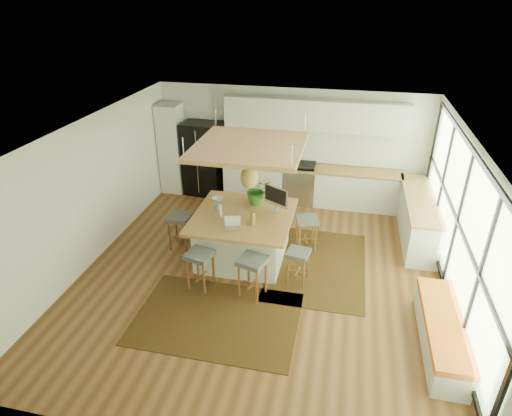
% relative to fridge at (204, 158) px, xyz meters
% --- Properties ---
extents(floor, '(7.00, 7.00, 0.00)m').
position_rel_fridge_xyz_m(floor, '(2.14, -3.20, -0.93)').
color(floor, '#533017').
rests_on(floor, ground).
extents(ceiling, '(7.00, 7.00, 0.00)m').
position_rel_fridge_xyz_m(ceiling, '(2.14, -3.20, 1.78)').
color(ceiling, white).
rests_on(ceiling, ground).
extents(wall_back, '(6.50, 0.00, 6.50)m').
position_rel_fridge_xyz_m(wall_back, '(2.14, 0.30, 0.42)').
color(wall_back, silver).
rests_on(wall_back, ground).
extents(wall_front, '(6.50, 0.00, 6.50)m').
position_rel_fridge_xyz_m(wall_front, '(2.14, -6.70, 0.42)').
color(wall_front, silver).
rests_on(wall_front, ground).
extents(wall_left, '(0.00, 7.00, 7.00)m').
position_rel_fridge_xyz_m(wall_left, '(-1.11, -3.20, 0.42)').
color(wall_left, silver).
rests_on(wall_left, ground).
extents(wall_right, '(0.00, 7.00, 7.00)m').
position_rel_fridge_xyz_m(wall_right, '(5.39, -3.20, 0.42)').
color(wall_right, silver).
rests_on(wall_right, ground).
extents(window_wall, '(0.10, 6.20, 2.60)m').
position_rel_fridge_xyz_m(window_wall, '(5.36, -3.20, 0.47)').
color(window_wall, black).
rests_on(window_wall, wall_right).
extents(pantry, '(0.55, 0.60, 2.25)m').
position_rel_fridge_xyz_m(pantry, '(-0.81, -0.02, 0.20)').
color(pantry, silver).
rests_on(pantry, floor).
extents(back_counter_base, '(4.20, 0.60, 0.88)m').
position_rel_fridge_xyz_m(back_counter_base, '(2.69, -0.02, -0.49)').
color(back_counter_base, silver).
rests_on(back_counter_base, floor).
extents(back_counter_top, '(4.24, 0.64, 0.05)m').
position_rel_fridge_xyz_m(back_counter_top, '(2.69, -0.02, -0.03)').
color(back_counter_top, olive).
rests_on(back_counter_top, back_counter_base).
extents(backsplash, '(4.20, 0.02, 0.80)m').
position_rel_fridge_xyz_m(backsplash, '(2.69, 0.28, 0.43)').
color(backsplash, white).
rests_on(backsplash, wall_back).
extents(upper_cabinets, '(4.20, 0.34, 0.70)m').
position_rel_fridge_xyz_m(upper_cabinets, '(2.69, 0.12, 1.22)').
color(upper_cabinets, silver).
rests_on(upper_cabinets, wall_back).
extents(range, '(0.76, 0.62, 1.00)m').
position_rel_fridge_xyz_m(range, '(2.44, -0.02, -0.43)').
color(range, '#A5A5AA').
rests_on(range, floor).
extents(right_counter_base, '(0.60, 2.50, 0.88)m').
position_rel_fridge_xyz_m(right_counter_base, '(5.07, -1.20, -0.49)').
color(right_counter_base, silver).
rests_on(right_counter_base, floor).
extents(right_counter_top, '(0.64, 2.54, 0.05)m').
position_rel_fridge_xyz_m(right_counter_top, '(5.07, -1.20, -0.03)').
color(right_counter_top, olive).
rests_on(right_counter_top, right_counter_base).
extents(window_bench, '(0.52, 2.00, 0.50)m').
position_rel_fridge_xyz_m(window_bench, '(5.09, -4.40, -0.68)').
color(window_bench, silver).
rests_on(window_bench, floor).
extents(ceiling_panel, '(1.86, 1.86, 0.80)m').
position_rel_fridge_xyz_m(ceiling_panel, '(1.84, -2.80, 1.12)').
color(ceiling_panel, olive).
rests_on(ceiling_panel, ceiling).
extents(rug_near, '(2.60, 1.80, 0.01)m').
position_rel_fridge_xyz_m(rug_near, '(1.70, -4.54, -0.92)').
color(rug_near, black).
rests_on(rug_near, floor).
extents(rug_right, '(1.80, 2.60, 0.01)m').
position_rel_fridge_xyz_m(rug_right, '(3.14, -2.71, -0.92)').
color(rug_right, black).
rests_on(rug_right, floor).
extents(fridge, '(0.98, 0.80, 1.84)m').
position_rel_fridge_xyz_m(fridge, '(0.00, 0.00, 0.00)').
color(fridge, black).
rests_on(fridge, floor).
extents(island, '(1.85, 1.85, 0.93)m').
position_rel_fridge_xyz_m(island, '(1.69, -2.71, -0.46)').
color(island, olive).
rests_on(island, floor).
extents(stool_near_left, '(0.50, 0.50, 0.72)m').
position_rel_fridge_xyz_m(stool_near_left, '(1.20, -3.81, -0.57)').
color(stool_near_left, '#43494A').
rests_on(stool_near_left, floor).
extents(stool_near_right, '(0.54, 0.54, 0.75)m').
position_rel_fridge_xyz_m(stool_near_right, '(2.13, -3.84, -0.57)').
color(stool_near_right, '#43494A').
rests_on(stool_near_right, floor).
extents(stool_right_front, '(0.43, 0.43, 0.64)m').
position_rel_fridge_xyz_m(stool_right_front, '(2.83, -3.29, -0.57)').
color(stool_right_front, '#43494A').
rests_on(stool_right_front, floor).
extents(stool_right_back, '(0.51, 0.51, 0.71)m').
position_rel_fridge_xyz_m(stool_right_back, '(2.86, -2.15, -0.57)').
color(stool_right_back, '#43494A').
rests_on(stool_right_back, floor).
extents(stool_left_side, '(0.44, 0.44, 0.74)m').
position_rel_fridge_xyz_m(stool_left_side, '(0.37, -2.65, -0.57)').
color(stool_left_side, '#43494A').
rests_on(stool_left_side, floor).
extents(laptop, '(0.36, 0.37, 0.21)m').
position_rel_fridge_xyz_m(laptop, '(1.64, -3.24, 0.12)').
color(laptop, '#A5A5AA').
rests_on(laptop, island).
extents(monitor, '(0.58, 0.45, 0.52)m').
position_rel_fridge_xyz_m(monitor, '(2.27, -2.43, 0.26)').
color(monitor, '#A5A5AA').
rests_on(monitor, island).
extents(microwave, '(0.56, 0.37, 0.36)m').
position_rel_fridge_xyz_m(microwave, '(0.93, -0.03, 0.18)').
color(microwave, '#A5A5AA').
rests_on(microwave, back_counter_top).
extents(island_plant, '(0.70, 0.74, 0.47)m').
position_rel_fridge_xyz_m(island_plant, '(1.84, -2.18, 0.24)').
color(island_plant, '#1E4C19').
rests_on(island_plant, island).
extents(island_bowl, '(0.27, 0.27, 0.05)m').
position_rel_fridge_xyz_m(island_bowl, '(1.05, -2.22, 0.03)').
color(island_bowl, white).
rests_on(island_bowl, island).
extents(island_bottle_0, '(0.07, 0.07, 0.19)m').
position_rel_fridge_xyz_m(island_bottle_0, '(1.14, -2.61, 0.10)').
color(island_bottle_0, '#317EC6').
rests_on(island_bottle_0, island).
extents(island_bottle_1, '(0.07, 0.07, 0.19)m').
position_rel_fridge_xyz_m(island_bottle_1, '(1.29, -2.86, 0.10)').
color(island_bottle_1, silver).
rests_on(island_bottle_1, island).
extents(island_bottle_2, '(0.07, 0.07, 0.19)m').
position_rel_fridge_xyz_m(island_bottle_2, '(1.94, -3.01, 0.10)').
color(island_bottle_2, '#A77237').
rests_on(island_bottle_2, island).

